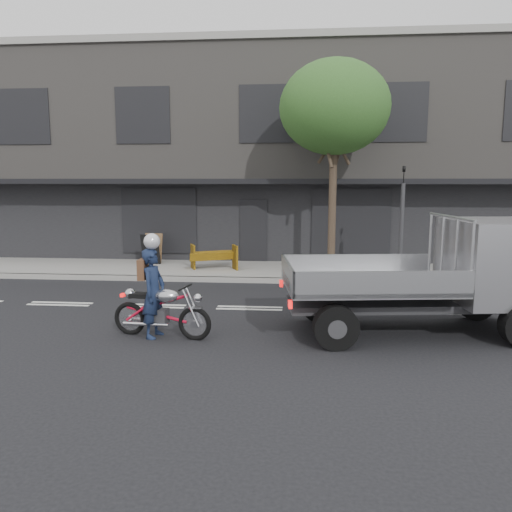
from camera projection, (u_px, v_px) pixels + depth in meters
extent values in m
plane|color=black|center=(250.00, 308.00, 12.13)|extent=(80.00, 80.00, 0.00)
cube|color=gray|center=(264.00, 271.00, 16.74)|extent=(32.00, 3.20, 0.15)
cube|color=gray|center=(260.00, 280.00, 15.17)|extent=(32.00, 0.20, 0.15)
cube|color=slate|center=(275.00, 160.00, 22.66)|extent=(26.00, 10.00, 8.00)
cylinder|color=#382B21|center=(332.00, 215.00, 15.77)|extent=(0.24, 0.24, 4.00)
ellipsoid|color=#2A491B|center=(335.00, 107.00, 15.27)|extent=(3.40, 3.40, 2.89)
cylinder|color=#2D2D30|center=(401.00, 234.00, 14.83)|extent=(0.12, 0.12, 3.00)
imported|color=black|center=(404.00, 175.00, 14.57)|extent=(0.08, 0.10, 0.50)
torus|color=black|center=(130.00, 318.00, 10.05)|extent=(0.69, 0.21, 0.68)
torus|color=black|center=(195.00, 324.00, 9.69)|extent=(0.69, 0.21, 0.68)
cube|color=#2D2D30|center=(159.00, 316.00, 9.87)|extent=(0.38, 0.29, 0.28)
ellipsoid|color=#ADAEB2|center=(166.00, 296.00, 9.76)|extent=(0.60, 0.40, 0.28)
cube|color=black|center=(144.00, 295.00, 9.89)|extent=(0.57, 0.33, 0.09)
cylinder|color=black|center=(185.00, 287.00, 9.63)|extent=(0.14, 0.60, 0.04)
imported|color=#16213E|center=(153.00, 293.00, 9.80)|extent=(0.53, 0.71, 1.77)
cylinder|color=black|center=(336.00, 327.00, 9.13)|extent=(0.86, 0.41, 0.83)
cylinder|color=black|center=(319.00, 303.00, 10.97)|extent=(0.86, 0.41, 0.83)
cylinder|color=black|center=(475.00, 301.00, 11.11)|extent=(0.86, 0.41, 0.83)
cube|color=#2D2D30|center=(413.00, 304.00, 10.09)|extent=(5.14, 1.73, 0.15)
cube|color=#A2A1A6|center=(498.00, 261.00, 10.02)|extent=(2.10, 2.19, 1.64)
cube|color=black|center=(500.00, 238.00, 9.95)|extent=(1.87, 2.06, 0.60)
cube|color=#9FA0A4|center=(368.00, 285.00, 10.00)|extent=(3.53, 2.54, 0.11)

